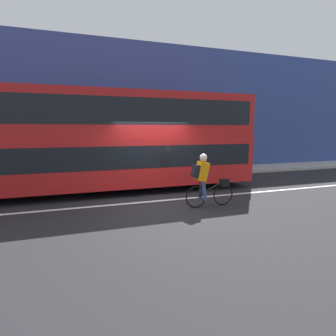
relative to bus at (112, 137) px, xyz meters
The scene contains 7 objects.
ground_plane 3.08m from the bus, 59.58° to the right, with size 80.00×80.00×0.00m, color #232326.
road_center_line 2.98m from the bus, 57.51° to the right, with size 50.00×0.14×0.01m, color silver.
sidewalk_curb 3.48m from the bus, 65.62° to the left, with size 60.00×1.97×0.14m.
building_facade 4.19m from the bus, 72.40° to the left, with size 60.00×0.30×6.56m.
bus is the anchor object (origin of this frame).
cyclist_on_bike 3.89m from the bus, 51.64° to the right, with size 1.53×0.32×1.57m.
street_sign_post 3.16m from the bus, 125.54° to the left, with size 0.36×0.09×2.50m.
Camera 1 is at (-2.22, -7.61, 2.26)m, focal length 28.00 mm.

